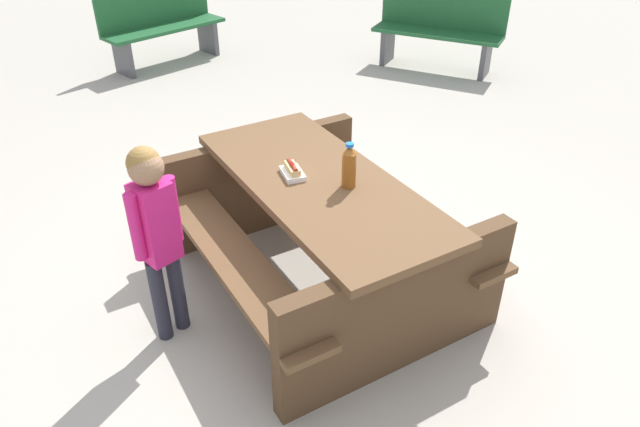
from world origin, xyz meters
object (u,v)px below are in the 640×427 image
(hotdog_tray, at_px, (292,171))
(park_bench_near, at_px, (439,30))
(picnic_table, at_px, (320,225))
(soda_bottle, at_px, (349,167))
(child_in_coat, at_px, (155,222))
(park_bench_mid, at_px, (162,26))

(hotdog_tray, distance_m, park_bench_near, 4.37)
(picnic_table, distance_m, hotdog_tray, 0.37)
(soda_bottle, relative_size, child_in_coat, 0.23)
(park_bench_near, bearing_deg, child_in_coat, 135.21)
(picnic_table, bearing_deg, park_bench_mid, 5.24)
(soda_bottle, xyz_separation_m, park_bench_mid, (4.81, 0.56, -0.42))
(soda_bottle, distance_m, park_bench_mid, 4.86)
(park_bench_mid, bearing_deg, park_bench_near, -111.98)
(picnic_table, bearing_deg, park_bench_near, -37.35)
(child_in_coat, height_order, park_bench_mid, child_in_coat)
(child_in_coat, height_order, park_bench_near, child_in_coat)
(soda_bottle, distance_m, child_in_coat, 1.06)
(child_in_coat, xyz_separation_m, park_bench_near, (3.59, -3.56, -0.29))
(soda_bottle, bearing_deg, park_bench_near, -35.09)
(soda_bottle, bearing_deg, park_bench_mid, 6.63)
(soda_bottle, height_order, child_in_coat, child_in_coat)
(picnic_table, distance_m, child_in_coat, 0.98)
(soda_bottle, xyz_separation_m, hotdog_tray, (0.21, 0.26, -0.09))
(hotdog_tray, relative_size, child_in_coat, 0.16)
(soda_bottle, height_order, park_bench_near, soda_bottle)
(picnic_table, xyz_separation_m, hotdog_tray, (0.10, 0.13, 0.34))
(park_bench_near, bearing_deg, soda_bottle, 144.91)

